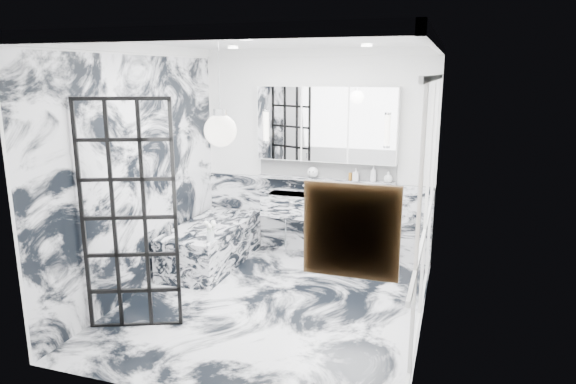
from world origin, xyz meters
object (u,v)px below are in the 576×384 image
(trough_sink, at_px, (322,207))
(bathtub, at_px, (212,244))
(crittall_door, at_px, (129,218))
(mirror_cabinet, at_px, (326,124))

(trough_sink, relative_size, bathtub, 0.97)
(crittall_door, relative_size, mirror_cabinet, 1.19)
(mirror_cabinet, relative_size, bathtub, 1.15)
(trough_sink, xyz_separation_m, bathtub, (-1.33, -0.66, -0.45))
(crittall_door, distance_m, trough_sink, 2.79)
(crittall_door, bearing_deg, mirror_cabinet, 41.78)
(trough_sink, distance_m, mirror_cabinet, 1.10)
(crittall_door, distance_m, mirror_cabinet, 2.99)
(crittall_door, relative_size, bathtub, 1.37)
(crittall_door, bearing_deg, bathtub, 69.32)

